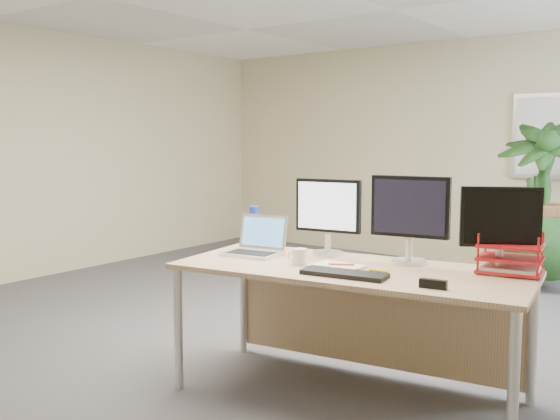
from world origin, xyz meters
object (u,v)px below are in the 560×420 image
Objects in this scene: desk at (357,291)px; monitor_right at (410,214)px; floor_plant at (539,216)px; monitor_left at (328,212)px; laptop at (256,245)px.

desk is 4.06× the size of monitor_right.
desk is at bearing -141.80° from monitor_right.
floor_plant reaches higher than monitor_left.
floor_plant reaches higher than monitor_right.
monitor_left is at bearing -99.15° from floor_plant.
laptop is at bearing -104.65° from floor_plant.
desk is 1.42× the size of floor_plant.
desk is 0.56m from monitor_left.
monitor_right reaches higher than laptop.
monitor_left is at bearing 32.95° from laptop.
desk is 0.56m from monitor_right.
desk is 3.35m from floor_plant.
laptop is (-0.69, -0.11, 0.23)m from desk.
monitor_right reaches higher than desk.
laptop is at bearing -171.17° from desk.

